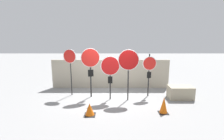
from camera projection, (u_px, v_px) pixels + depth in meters
The scene contains 10 objects.
ground_plane at pixel (110, 97), 8.66m from camera, with size 40.00×40.00×0.00m, color gray.
fence_back at pixel (110, 74), 10.08m from camera, with size 6.73×0.12×1.65m.
stop_sign_0 at pixel (70, 60), 8.59m from camera, with size 0.67×0.24×2.36m.
stop_sign_1 at pixel (90, 62), 8.35m from camera, with size 0.90×0.20×2.43m.
stop_sign_2 at pixel (110, 69), 8.08m from camera, with size 0.89×0.14×2.09m.
stop_sign_3 at pixel (128, 63), 7.91m from camera, with size 0.96×0.15×2.41m.
stop_sign_4 at pixel (149, 67), 8.53m from camera, with size 0.69×0.14×2.14m.
traffic_cone_0 at pixel (90, 109), 6.71m from camera, with size 0.43×0.43×0.48m.
traffic_cone_1 at pixel (164, 105), 6.88m from camera, with size 0.37×0.37×0.66m.
storage_crate at pixel (180, 92), 8.47m from camera, with size 1.15×0.69×0.61m.
Camera 1 is at (0.09, -8.21, 3.08)m, focal length 28.00 mm.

